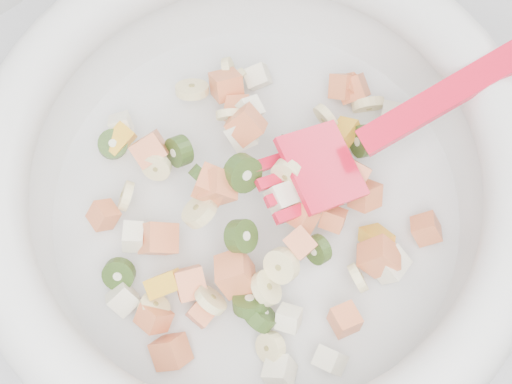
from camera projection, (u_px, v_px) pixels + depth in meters
counter at (319, 251)px, 1.04m from camera, size 2.00×0.60×0.90m
mixing_bowl at (256, 185)px, 0.52m from camera, size 0.48×0.41×0.14m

